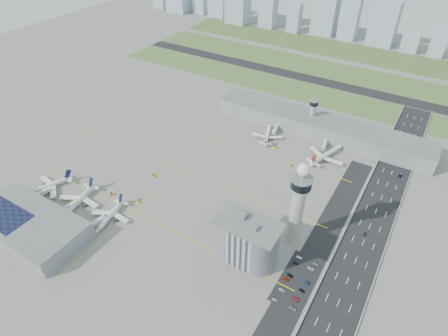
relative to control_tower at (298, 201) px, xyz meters
The scene contains 61 objects.
ground 80.47m from the control_tower, behind, with size 1000.00×1000.00×0.00m, color gray.
grass_strip_0 238.28m from the control_tower, 112.98° to the left, with size 480.00×50.00×0.08m, color #496831.
grass_strip_1 308.14m from the control_tower, 107.49° to the left, with size 480.00×60.00×0.08m, color #486B32.
grass_strip_2 384.80m from the control_tower, 103.89° to the left, with size 480.00×70.00×0.08m, color #4C612E.
runway 272.40m from the control_tower, 109.91° to the left, with size 480.00×22.00×0.10m, color black.
highway 56.01m from the control_tower, 10.54° to the right, with size 28.00×500.00×0.10m, color black.
barrier_left 45.73m from the control_tower, 15.42° to the right, with size 0.60×500.00×1.20m, color #9E9E99.
barrier_right 67.08m from the control_tower, ahead, with size 0.60×500.00×1.20m, color #9E9E99.
landside_road 43.28m from the control_tower, 45.00° to the right, with size 18.00×260.00×0.08m, color black.
parking_lot 48.79m from the control_tower, 61.93° to the right, with size 20.00×44.00×0.10m, color black.
taxiway_line_h_0 123.35m from the control_tower, 161.26° to the right, with size 260.00×0.60×0.01m, color yellow.
taxiway_line_h_1 119.40m from the control_tower, 168.89° to the left, with size 260.00×0.60×0.01m, color yellow.
taxiway_line_h_2 143.16m from the control_tower, 143.79° to the left, with size 260.00×0.60×0.01m, color yellow.
taxiway_line_v 119.40m from the control_tower, 168.89° to the left, with size 0.60×260.00×0.01m, color yellow.
control_tower is the anchor object (origin of this frame).
secondary_tower 148.97m from the control_tower, 106.48° to the left, with size 8.60×8.60×31.90m.
admin_building 41.10m from the control_tower, 123.70° to the right, with size 42.00×24.00×33.50m.
terminal_pier 146.15m from the control_tower, 102.88° to the left, with size 210.00×32.00×15.80m.
near_terminal 185.86m from the control_tower, 150.65° to the right, with size 84.00×42.00×13.00m.
airplane_near_a 197.82m from the control_tower, 164.07° to the right, with size 39.58×33.65×11.08m, color white, non-canonical shape.
airplane_near_b 164.87m from the control_tower, 161.08° to the right, with size 40.17×34.14×11.25m, color white, non-canonical shape.
airplane_near_c 135.48m from the control_tower, 156.91° to the right, with size 36.07×30.66×10.10m, color white, non-canonical shape.
airplane_far_a 131.68m from the control_tower, 123.92° to the left, with size 35.69×30.34×9.99m, color white, non-canonical shape.
airplane_far_b 107.92m from the control_tower, 96.79° to the left, with size 42.25×35.91×11.83m, color white, non-canonical shape.
jet_bridge_near_0 200.06m from the control_tower, 159.55° to the right, with size 14.00×3.00×5.70m, color silver, non-canonical shape.
jet_bridge_near_1 172.69m from the control_tower, 156.00° to the right, with size 14.00×3.00×5.70m, color silver, non-canonical shape.
jet_bridge_near_2 146.36m from the control_tower, 151.10° to the right, with size 14.00×3.00×5.70m, color silver, non-canonical shape.
jet_bridge_far_0 145.99m from the control_tower, 119.45° to the left, with size 14.00×3.00×5.70m, color silver, non-canonical shape.
jet_bridge_far_1 129.66m from the control_tower, 99.16° to the left, with size 14.00×3.00×5.70m, color silver, non-canonical shape.
tug_0 173.85m from the control_tower, 160.95° to the right, with size 1.93×2.81×1.63m, color yellow, non-canonical shape.
tug_1 147.57m from the control_tower, 167.07° to the right, with size 2.30×3.34×1.94m, color orange, non-canonical shape.
tug_2 124.05m from the control_tower, 166.48° to the right, with size 1.98×2.88×1.67m, color yellow, non-canonical shape.
tug_3 131.12m from the control_tower, behind, with size 2.28×3.32×1.93m, color #CEBB01, non-canonical shape.
tug_4 115.51m from the control_tower, 121.66° to the left, with size 2.34×3.41×1.98m, color #EBB70C, non-canonical shape.
tug_5 89.48m from the control_tower, 114.08° to the left, with size 1.94×2.82×1.64m, color yellow, non-canonical shape.
car_lot_0 61.58m from the control_tower, 78.63° to the right, with size 1.33×3.30×1.12m, color silver.
car_lot_1 55.34m from the control_tower, 75.01° to the right, with size 1.39×4.00×1.32m, color #919199.
car_lot_2 48.94m from the control_tower, 73.49° to the right, with size 2.08×4.51×1.25m, color #B63A0D.
car_lot_3 46.68m from the control_tower, 69.33° to the right, with size 1.59×3.91×1.14m, color black.
car_lot_4 40.59m from the control_tower, 60.88° to the right, with size 1.40×3.47×1.18m, color #141653.
car_lot_5 38.41m from the control_tower, 52.15° to the right, with size 1.32×3.80×1.25m, color silver.
car_lot_6 64.32m from the control_tower, 66.53° to the right, with size 2.12×4.60×1.28m, color gray.
car_lot_7 59.11m from the control_tower, 64.39° to the right, with size 1.81×4.44×1.29m, color #A2212E.
car_lot_8 54.11m from the control_tower, 58.97° to the right, with size 1.46×3.62×1.24m, color black.
car_lot_9 50.18m from the control_tower, 52.77° to the right, with size 1.35×3.86×1.27m, color #17254A.
car_lot_10 43.82m from the control_tower, 41.23° to the right, with size 2.05×4.45×1.24m, color silver.
car_lot_11 42.76m from the control_tower, 30.24° to the right, with size 1.70×4.18×1.21m, color gray.
car_hw_1 61.82m from the control_tower, 35.27° to the left, with size 1.17×3.35×1.10m, color black.
car_hw_2 126.10m from the control_tower, 65.71° to the left, with size 2.18×4.72×1.31m, color #12105B.
car_hw_4 177.08m from the control_tower, 78.38° to the left, with size 1.32×3.28×1.12m, color #AFAFAF.
skyline_bldg_0 611.48m from the control_tower, 137.39° to the left, with size 24.05×19.24×26.50m, color #9EADC1.
skyline_bldg_2 557.35m from the control_tower, 130.71° to the left, with size 22.81×18.25×26.79m, color #9EADC1.
skyline_bldg_3 533.71m from the control_tower, 127.48° to the left, with size 32.30×25.84×36.93m, color #9EADC1.
skyline_bldg_4 492.21m from the control_tower, 124.18° to the left, with size 35.81×28.65×60.36m, color #9EADC1.
skyline_bldg_5 467.76m from the control_tower, 118.35° to the left, with size 25.49×20.39×66.89m, color #9EADC1.
skyline_bldg_6 445.75m from the control_tower, 113.08° to the left, with size 20.04×16.03×45.20m, color #9EADC1.
skyline_bldg_7 448.60m from the control_tower, 107.04° to the left, with size 35.76×28.61×61.22m, color #9EADC1.
skyline_bldg_8 433.37m from the control_tower, 102.18° to the left, with size 26.33×21.06×83.39m, color #9EADC1.
skyline_bldg_9 426.39m from the control_tower, 95.62° to the left, with size 36.96×29.57×62.11m, color #9EADC1.
skyline_bldg_10 416.22m from the control_tower, 89.82° to the left, with size 23.01×18.41×27.75m, color #9EADC1.
skyline_bldg_11 417.21m from the control_tower, 85.01° to the left, with size 20.22×16.18×38.97m, color #9EADC1.
Camera 1 is at (122.68, -165.92, 197.56)m, focal length 30.00 mm.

